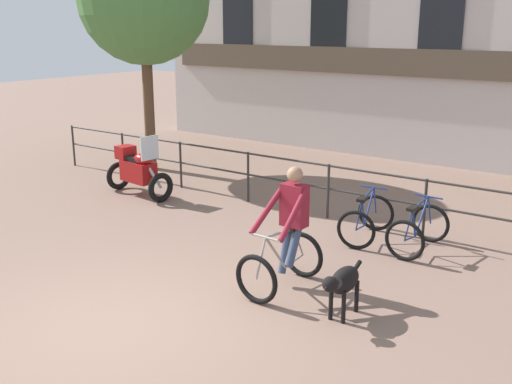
# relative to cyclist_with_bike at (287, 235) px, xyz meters

# --- Properties ---
(ground_plane) EXTENTS (60.00, 60.00, 0.00)m
(ground_plane) POSITION_rel_cyclist_with_bike_xyz_m (-1.03, -2.17, -0.76)
(ground_plane) COLOR #846656
(canal_railing) EXTENTS (15.05, 0.05, 1.05)m
(canal_railing) POSITION_rel_cyclist_with_bike_xyz_m (-1.03, 3.03, -0.05)
(canal_railing) COLOR #2D2B28
(canal_railing) RESTS_ON ground_plane
(cyclist_with_bike) EXTENTS (0.72, 1.19, 1.70)m
(cyclist_with_bike) POSITION_rel_cyclist_with_bike_xyz_m (0.00, 0.00, 0.00)
(cyclist_with_bike) COLOR black
(cyclist_with_bike) RESTS_ON ground_plane
(dog) EXTENTS (0.28, 0.99, 0.67)m
(dog) POSITION_rel_cyclist_with_bike_xyz_m (1.08, -0.38, -0.28)
(dog) COLOR black
(dog) RESTS_ON ground_plane
(parked_motorcycle) EXTENTS (1.66, 0.80, 1.35)m
(parked_motorcycle) POSITION_rel_cyclist_with_bike_xyz_m (-5.10, 2.04, -0.20)
(parked_motorcycle) COLOR black
(parked_motorcycle) RESTS_ON ground_plane
(parked_bicycle_near_lamp) EXTENTS (0.79, 1.18, 0.86)m
(parked_bicycle_near_lamp) POSITION_rel_cyclist_with_bike_xyz_m (0.08, 2.38, -0.41)
(parked_bicycle_near_lamp) COLOR black
(parked_bicycle_near_lamp) RESTS_ON ground_plane
(parked_bicycle_mid_left) EXTENTS (0.69, 1.13, 0.86)m
(parked_bicycle_mid_left) POSITION_rel_cyclist_with_bike_xyz_m (0.99, 2.38, -0.41)
(parked_bicycle_mid_left) COLOR black
(parked_bicycle_mid_left) RESTS_ON ground_plane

